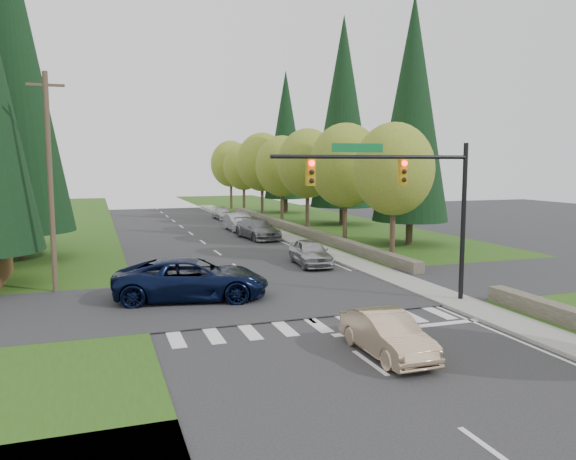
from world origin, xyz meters
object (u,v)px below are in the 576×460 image
parked_car_a (311,252)px  suv_navy (192,279)px  parked_car_c (237,222)px  sedan_champagne (387,334)px  parked_car_d (242,218)px  parked_car_b (258,229)px  parked_car_e (223,214)px

parked_car_a → suv_navy: bearing=-137.4°
parked_car_a → parked_car_c: parked_car_a is taller
sedan_champagne → parked_car_d: bearing=82.1°
parked_car_a → sedan_champagne: bearing=-97.4°
parked_car_a → parked_car_d: (1.40, 21.74, -0.04)m
sedan_champagne → parked_car_b: parked_car_b is taller
parked_car_d → suv_navy: bearing=-102.9°
suv_navy → parked_car_b: suv_navy is taller
parked_car_b → parked_car_c: 5.62m
parked_car_b → parked_car_c: bearing=85.1°
parked_car_e → parked_car_c: bearing=-98.2°
parked_car_c → parked_car_d: bearing=69.4°
parked_car_c → parked_car_e: parked_car_c is taller
sedan_champagne → parked_car_a: 15.63m
suv_navy → parked_car_c: suv_navy is taller
parked_car_b → parked_car_c: parked_car_b is taller
parked_car_b → parked_car_e: (0.81, 16.13, -0.17)m
sedan_champagne → parked_car_b: (3.66, 27.44, 0.12)m
parked_car_c → parked_car_e: 10.57m
parked_car_a → parked_car_b: 12.18m
parked_car_a → parked_car_e: size_ratio=1.05×
parked_car_b → parked_car_e: bearing=79.6°
sedan_champagne → parked_car_c: bearing=83.6°
parked_car_b → parked_car_d: (1.14, 9.56, -0.07)m
parked_car_c → parked_car_a: bearing=-91.1°
parked_car_a → parked_car_b: parked_car_b is taller
suv_navy → parked_car_d: suv_navy is taller
suv_navy → sedan_champagne: bearing=-142.2°
parked_car_a → parked_car_c: bearing=95.1°
parked_car_b → parked_car_c: size_ratio=1.18×
parked_car_e → parked_car_b: bearing=-95.3°
parked_car_d → sedan_champagne: bearing=-91.8°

